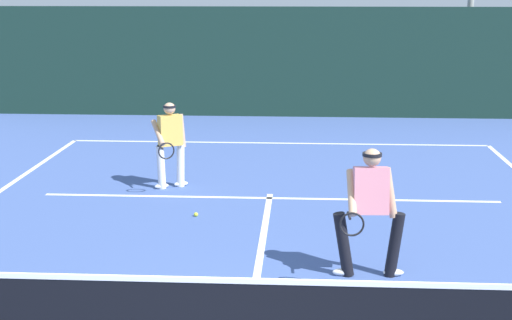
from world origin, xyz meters
name	(u,v)px	position (x,y,z in m)	size (l,w,h in m)	color
court_line_baseline_far	(278,143)	(0.00, 10.81, 0.00)	(9.58, 0.10, 0.01)	white
court_line_service	(269,198)	(0.00, 6.14, 0.00)	(7.81, 0.10, 0.01)	white
court_line_centre	(260,258)	(0.00, 3.20, 0.00)	(0.10, 6.40, 0.01)	white
player_near	(370,207)	(1.39, 2.65, 0.90)	(0.91, 0.87, 1.64)	black
player_far	(170,142)	(-1.80, 6.74, 0.85)	(0.67, 0.93, 1.55)	silver
tennis_ball	(196,214)	(-1.11, 5.02, 0.03)	(0.07, 0.07, 0.07)	#D1E033
back_fence_windscreen	(283,62)	(0.00, 14.54, 1.50)	(16.64, 0.12, 3.01)	#163027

